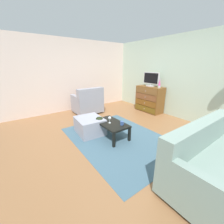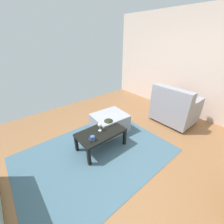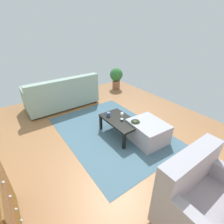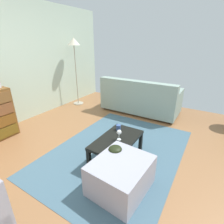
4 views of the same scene
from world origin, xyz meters
The scene contains 10 objects.
ground_plane centered at (0.00, 0.00, -0.03)m, with size 5.79×5.04×0.05m, color #8D5F3B.
wall_accent_rear centered at (0.00, 2.28, 1.26)m, with size 5.79×0.12×2.51m, color #B5C8B1.
area_rug centered at (0.20, -0.20, 0.00)m, with size 2.60×1.90×0.01m, color #405E70.
coffee_table centered at (0.02, -0.29, 0.32)m, with size 0.86×0.50×0.36m.
wine_glass centered at (0.01, -0.33, 0.48)m, with size 0.07×0.07×0.16m.
mug centered at (0.27, -0.18, 0.41)m, with size 0.11×0.08×0.08m.
bowl_decorative centered at (-0.27, -0.43, 0.40)m, with size 0.17×0.17×0.08m, color black.
couch_large centered at (1.99, 0.18, 0.34)m, with size 0.85×1.87×0.85m.
ottoman centered at (-0.45, -0.62, 0.20)m, with size 0.70×0.60×0.40m, color #9395A5.
standing_lamp centered at (1.64, 1.92, 1.51)m, with size 0.32×0.32×1.76m.
Camera 4 is at (-1.88, -1.36, 1.69)m, focal length 27.67 mm.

